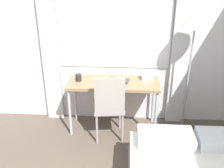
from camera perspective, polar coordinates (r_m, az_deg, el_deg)
The scene contains 7 objects.
wall_back_with_window at distance 3.69m, azimuth -2.39°, elevation 11.28°, with size 5.14×0.13×2.70m.
desk at distance 3.60m, azimuth 0.27°, elevation -0.53°, with size 1.25×0.49×0.74m.
desk_chair at distance 3.44m, azimuth -0.64°, elevation -4.38°, with size 0.45×0.45×0.95m.
standing_lamp at distance 3.39m, azimuth 17.58°, elevation 11.63°, with size 0.33×0.33×1.75m.
telephone at distance 3.67m, azimuth 7.68°, elevation 1.64°, with size 0.17×0.13×0.10m.
book at distance 3.59m, azimuth 1.46°, elevation 0.79°, with size 0.29×0.20×0.02m.
mug at distance 3.62m, azimuth -7.30°, elevation 1.38°, with size 0.08×0.08×0.09m.
Camera 1 is at (0.39, -0.48, 2.20)m, focal length 42.00 mm.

